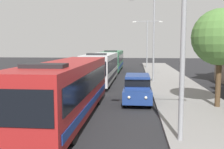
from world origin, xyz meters
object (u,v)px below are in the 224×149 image
at_px(bus_second_in_line, 102,67).
at_px(streetlamp_near, 184,22).
at_px(white_suv, 137,87).
at_px(streetlamp_mid, 154,31).
at_px(bus_lead, 68,87).
at_px(streetlamp_far, 147,39).
at_px(roadside_tree, 220,37).
at_px(bus_middle, 113,60).

height_order(bus_second_in_line, streetlamp_near, streetlamp_near).
distance_m(bus_second_in_line, streetlamp_near, 17.59).
relative_size(white_suv, streetlamp_near, 0.62).
distance_m(streetlamp_near, streetlamp_mid, 17.28).
bearing_deg(streetlamp_near, bus_second_in_line, 108.17).
xyz_separation_m(bus_lead, white_suv, (3.70, 4.38, -0.66)).
distance_m(white_suv, streetlamp_far, 27.34).
relative_size(streetlamp_far, roadside_tree, 1.34).
bearing_deg(roadside_tree, streetlamp_far, 96.50).
bearing_deg(streetlamp_far, streetlamp_mid, -90.00).
bearing_deg(bus_middle, streetlamp_near, -79.66).
distance_m(bus_lead, roadside_tree, 9.51).
height_order(white_suv, streetlamp_near, streetlamp_near).
bearing_deg(streetlamp_far, white_suv, -93.60).
bearing_deg(roadside_tree, bus_middle, 110.16).
bearing_deg(streetlamp_far, bus_middle, -137.61).
distance_m(white_suv, streetlamp_mid, 10.82).
bearing_deg(streetlamp_near, streetlamp_far, 90.00).
relative_size(bus_second_in_line, streetlamp_mid, 1.30).
xyz_separation_m(bus_second_in_line, streetlamp_far, (5.40, 18.08, 3.32)).
bearing_deg(streetlamp_mid, white_suv, -99.91).
bearing_deg(streetlamp_mid, streetlamp_far, 90.00).
distance_m(bus_lead, streetlamp_far, 32.01).
height_order(bus_lead, white_suv, bus_lead).
height_order(bus_second_in_line, white_suv, bus_second_in_line).
bearing_deg(streetlamp_near, streetlamp_mid, 90.00).
relative_size(bus_lead, streetlamp_near, 1.57).
relative_size(bus_lead, roadside_tree, 1.98).
xyz_separation_m(bus_lead, streetlamp_near, (5.40, -3.15, 3.11)).
height_order(bus_lead, roadside_tree, roadside_tree).
height_order(bus_second_in_line, bus_middle, same).
xyz_separation_m(streetlamp_mid, streetlamp_far, (0.00, 17.26, -0.45)).
bearing_deg(bus_middle, roadside_tree, -69.84).
distance_m(bus_middle, streetlamp_mid, 13.98).
bearing_deg(streetlamp_near, bus_lead, 149.70).
height_order(bus_middle, streetlamp_far, streetlamp_far).
bearing_deg(bus_lead, roadside_tree, 18.56).
distance_m(streetlamp_near, roadside_tree, 6.88).
relative_size(bus_middle, roadside_tree, 2.05).
xyz_separation_m(bus_second_in_line, white_suv, (3.70, -8.92, -0.66)).
height_order(bus_second_in_line, streetlamp_mid, streetlamp_mid).
height_order(bus_middle, roadside_tree, roadside_tree).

